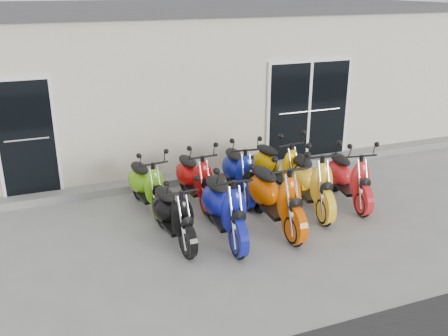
{
  "coord_description": "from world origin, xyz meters",
  "views": [
    {
      "loc": [
        -3.01,
        -7.12,
        3.84
      ],
      "look_at": [
        0.0,
        0.6,
        0.75
      ],
      "focal_mm": 40.0,
      "sensor_mm": 36.0,
      "label": 1
    }
  ],
  "objects_px": {
    "scooter_front_orange_b": "(310,172)",
    "scooter_back_red": "(195,171)",
    "scooter_front_orange_a": "(275,187)",
    "scooter_front_blue": "(224,198)",
    "scooter_back_yellow": "(278,159)",
    "scooter_front_red": "(349,170)",
    "scooter_back_blue": "(239,164)",
    "scooter_back_green": "(146,178)",
    "scooter_front_black": "(173,206)"
  },
  "relations": [
    {
      "from": "scooter_front_black",
      "to": "scooter_back_blue",
      "type": "xyz_separation_m",
      "value": [
        1.63,
        1.25,
        0.05
      ]
    },
    {
      "from": "scooter_front_blue",
      "to": "scooter_back_green",
      "type": "relative_size",
      "value": 1.13
    },
    {
      "from": "scooter_back_blue",
      "to": "scooter_front_blue",
      "type": "bearing_deg",
      "value": -113.81
    },
    {
      "from": "scooter_back_red",
      "to": "scooter_back_blue",
      "type": "xyz_separation_m",
      "value": [
        0.86,
        -0.03,
        0.02
      ]
    },
    {
      "from": "scooter_front_orange_a",
      "to": "scooter_front_black",
      "type": "bearing_deg",
      "value": 175.76
    },
    {
      "from": "scooter_front_orange_a",
      "to": "scooter_front_orange_b",
      "type": "xyz_separation_m",
      "value": [
        0.89,
        0.4,
        -0.01
      ]
    },
    {
      "from": "scooter_front_black",
      "to": "scooter_front_blue",
      "type": "distance_m",
      "value": 0.8
    },
    {
      "from": "scooter_front_orange_b",
      "to": "scooter_front_blue",
      "type": "bearing_deg",
      "value": -158.47
    },
    {
      "from": "scooter_front_red",
      "to": "scooter_back_yellow",
      "type": "xyz_separation_m",
      "value": [
        -0.94,
        0.98,
        0.01
      ]
    },
    {
      "from": "scooter_front_red",
      "to": "scooter_back_green",
      "type": "distance_m",
      "value": 3.65
    },
    {
      "from": "scooter_front_orange_a",
      "to": "scooter_back_green",
      "type": "bearing_deg",
      "value": 141.72
    },
    {
      "from": "scooter_back_green",
      "to": "scooter_front_black",
      "type": "bearing_deg",
      "value": -91.45
    },
    {
      "from": "scooter_front_blue",
      "to": "scooter_back_red",
      "type": "relative_size",
      "value": 1.1
    },
    {
      "from": "scooter_front_blue",
      "to": "scooter_back_green",
      "type": "xyz_separation_m",
      "value": [
        -0.89,
        1.48,
        -0.08
      ]
    },
    {
      "from": "scooter_front_black",
      "to": "scooter_front_red",
      "type": "relative_size",
      "value": 0.94
    },
    {
      "from": "scooter_front_red",
      "to": "scooter_back_green",
      "type": "height_order",
      "value": "scooter_front_red"
    },
    {
      "from": "scooter_front_blue",
      "to": "scooter_front_orange_b",
      "type": "xyz_separation_m",
      "value": [
        1.8,
        0.45,
        0.01
      ]
    },
    {
      "from": "scooter_front_red",
      "to": "scooter_back_yellow",
      "type": "distance_m",
      "value": 1.36
    },
    {
      "from": "scooter_back_red",
      "to": "scooter_front_blue",
      "type": "bearing_deg",
      "value": -92.64
    },
    {
      "from": "scooter_front_blue",
      "to": "scooter_front_red",
      "type": "bearing_deg",
      "value": 12.57
    },
    {
      "from": "scooter_front_orange_a",
      "to": "scooter_back_red",
      "type": "height_order",
      "value": "scooter_front_orange_a"
    },
    {
      "from": "scooter_front_red",
      "to": "scooter_back_blue",
      "type": "relative_size",
      "value": 0.99
    },
    {
      "from": "scooter_front_orange_a",
      "to": "scooter_back_green",
      "type": "height_order",
      "value": "scooter_front_orange_a"
    },
    {
      "from": "scooter_front_blue",
      "to": "scooter_front_red",
      "type": "xyz_separation_m",
      "value": [
        2.61,
        0.45,
        -0.05
      ]
    },
    {
      "from": "scooter_front_blue",
      "to": "scooter_back_blue",
      "type": "bearing_deg",
      "value": 61.99
    },
    {
      "from": "scooter_front_black",
      "to": "scooter_front_orange_b",
      "type": "distance_m",
      "value": 2.6
    },
    {
      "from": "scooter_front_blue",
      "to": "scooter_front_orange_a",
      "type": "bearing_deg",
      "value": 6.2
    },
    {
      "from": "scooter_back_green",
      "to": "scooter_back_blue",
      "type": "relative_size",
      "value": 0.94
    },
    {
      "from": "scooter_front_orange_b",
      "to": "scooter_back_green",
      "type": "bearing_deg",
      "value": 166.66
    },
    {
      "from": "scooter_front_orange_b",
      "to": "scooter_back_red",
      "type": "distance_m",
      "value": 2.07
    },
    {
      "from": "scooter_front_orange_b",
      "to": "scooter_front_red",
      "type": "bearing_deg",
      "value": 7.16
    },
    {
      "from": "scooter_front_orange_a",
      "to": "scooter_back_blue",
      "type": "relative_size",
      "value": 1.1
    },
    {
      "from": "scooter_back_red",
      "to": "scooter_back_blue",
      "type": "relative_size",
      "value": 0.96
    },
    {
      "from": "scooter_back_red",
      "to": "scooter_front_black",
      "type": "bearing_deg",
      "value": -123.95
    },
    {
      "from": "scooter_front_black",
      "to": "scooter_back_yellow",
      "type": "xyz_separation_m",
      "value": [
        2.44,
        1.25,
        0.04
      ]
    },
    {
      "from": "scooter_back_yellow",
      "to": "scooter_front_black",
      "type": "bearing_deg",
      "value": -160.09
    },
    {
      "from": "scooter_front_black",
      "to": "scooter_back_red",
      "type": "relative_size",
      "value": 0.96
    },
    {
      "from": "scooter_front_orange_b",
      "to": "scooter_front_black",
      "type": "bearing_deg",
      "value": -166.45
    },
    {
      "from": "scooter_front_orange_a",
      "to": "scooter_back_green",
      "type": "relative_size",
      "value": 1.17
    },
    {
      "from": "scooter_front_red",
      "to": "scooter_back_blue",
      "type": "distance_m",
      "value": 2.01
    },
    {
      "from": "scooter_back_blue",
      "to": "scooter_back_yellow",
      "type": "xyz_separation_m",
      "value": [
        0.81,
        0.0,
        -0.0
      ]
    },
    {
      "from": "scooter_front_orange_a",
      "to": "scooter_front_red",
      "type": "bearing_deg",
      "value": 12.99
    },
    {
      "from": "scooter_front_black",
      "to": "scooter_back_red",
      "type": "xyz_separation_m",
      "value": [
        0.77,
        1.28,
        0.02
      ]
    },
    {
      "from": "scooter_back_red",
      "to": "scooter_back_yellow",
      "type": "xyz_separation_m",
      "value": [
        1.67,
        -0.03,
        0.02
      ]
    },
    {
      "from": "scooter_front_red",
      "to": "scooter_back_green",
      "type": "xyz_separation_m",
      "value": [
        -3.5,
        1.03,
        -0.03
      ]
    },
    {
      "from": "scooter_back_red",
      "to": "scooter_front_orange_a",
      "type": "bearing_deg",
      "value": -59.61
    },
    {
      "from": "scooter_front_black",
      "to": "scooter_front_orange_b",
      "type": "bearing_deg",
      "value": 0.91
    },
    {
      "from": "scooter_front_black",
      "to": "scooter_front_orange_b",
      "type": "height_order",
      "value": "scooter_front_orange_b"
    },
    {
      "from": "scooter_front_orange_a",
      "to": "scooter_back_red",
      "type": "bearing_deg",
      "value": 123.19
    },
    {
      "from": "scooter_front_black",
      "to": "scooter_back_red",
      "type": "bearing_deg",
      "value": 53.77
    }
  ]
}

